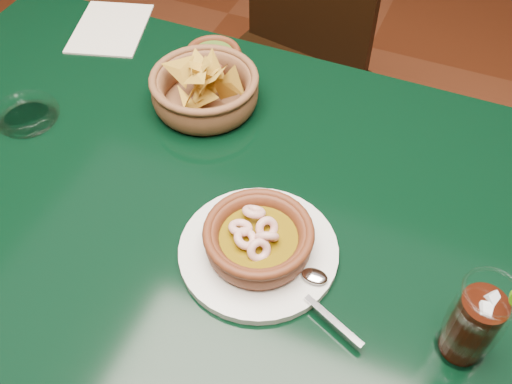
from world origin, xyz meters
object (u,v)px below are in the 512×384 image
at_px(chip_basket, 205,89).
at_px(cola_drink, 475,322).
at_px(dining_table, 187,219).
at_px(dining_chair, 286,63).
at_px(shrimp_plate, 259,242).

relative_size(chip_basket, cola_drink, 1.42).
distance_m(dining_table, chip_basket, 0.24).
xyz_separation_m(chip_basket, cola_drink, (0.52, -0.30, 0.03)).
distance_m(dining_chair, chip_basket, 0.60).
xyz_separation_m(shrimp_plate, cola_drink, (0.30, -0.03, 0.04)).
bearing_deg(shrimp_plate, cola_drink, -6.50).
bearing_deg(shrimp_plate, dining_chair, 107.46).
bearing_deg(cola_drink, shrimp_plate, 173.50).
relative_size(shrimp_plate, cola_drink, 1.87).
relative_size(dining_table, dining_chair, 1.38).
xyz_separation_m(dining_table, dining_chair, (-0.08, 0.70, -0.17)).
relative_size(dining_chair, cola_drink, 5.42).
bearing_deg(chip_basket, dining_chair, 93.19).
bearing_deg(dining_table, dining_chair, 96.24).
height_order(dining_chair, cola_drink, cola_drink).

